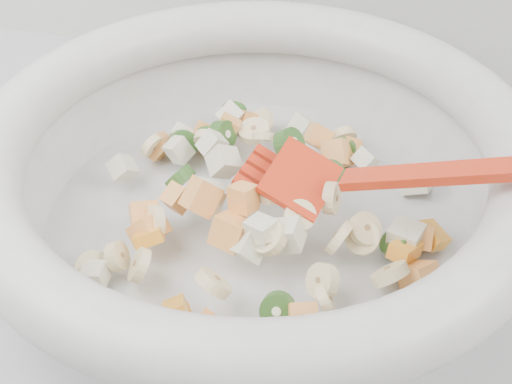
# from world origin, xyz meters

# --- Properties ---
(mixing_bowl) EXTENTS (0.47, 0.43, 0.16)m
(mixing_bowl) POSITION_xyz_m (0.16, 1.46, 0.97)
(mixing_bowl) COLOR silver
(mixing_bowl) RESTS_ON counter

